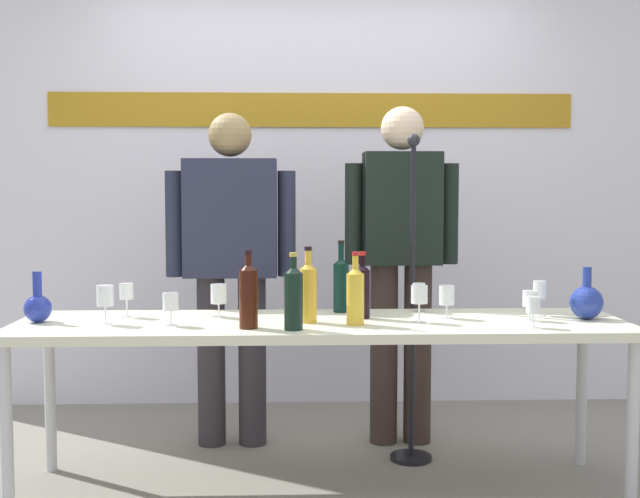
% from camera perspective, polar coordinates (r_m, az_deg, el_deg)
% --- Properties ---
extents(ground_plane, '(10.00, 10.00, 0.00)m').
position_cam_1_polar(ground_plane, '(3.61, 0.09, -16.75)').
color(ground_plane, gray).
extents(back_wall, '(4.43, 0.11, 3.00)m').
position_cam_1_polar(back_wall, '(4.86, -0.57, 6.70)').
color(back_wall, white).
rests_on(back_wall, ground).
extents(display_table, '(2.59, 0.66, 0.74)m').
position_cam_1_polar(display_table, '(3.42, 0.09, -6.02)').
color(display_table, silver).
rests_on(display_table, ground).
extents(decanter_blue_left, '(0.12, 0.12, 0.21)m').
position_cam_1_polar(decanter_blue_left, '(3.57, -19.43, -3.87)').
color(decanter_blue_left, '#223099').
rests_on(decanter_blue_left, display_table).
extents(decanter_blue_right, '(0.14, 0.14, 0.23)m').
position_cam_1_polar(decanter_blue_right, '(3.64, 18.43, -3.56)').
color(decanter_blue_right, navy).
rests_on(decanter_blue_right, display_table).
extents(presenter_left, '(0.65, 0.22, 1.67)m').
position_cam_1_polar(presenter_left, '(4.04, -6.35, -0.39)').
color(presenter_left, '#322B32').
rests_on(presenter_left, ground).
extents(presenter_right, '(0.57, 0.22, 1.71)m').
position_cam_1_polar(presenter_right, '(4.06, 5.81, -0.27)').
color(presenter_right, '#382925').
rests_on(presenter_right, ground).
extents(wine_bottle_0, '(0.07, 0.07, 0.30)m').
position_cam_1_polar(wine_bottle_0, '(3.31, 2.53, -3.21)').
color(wine_bottle_0, gold).
rests_on(wine_bottle_0, display_table).
extents(wine_bottle_1, '(0.08, 0.08, 0.32)m').
position_cam_1_polar(wine_bottle_1, '(3.23, -5.11, -3.20)').
color(wine_bottle_1, '#341309').
rests_on(wine_bottle_1, display_table).
extents(wine_bottle_2, '(0.08, 0.08, 0.31)m').
position_cam_1_polar(wine_bottle_2, '(3.18, -1.90, -3.35)').
color(wine_bottle_2, black).
rests_on(wine_bottle_2, display_table).
extents(wine_bottle_3, '(0.07, 0.07, 0.32)m').
position_cam_1_polar(wine_bottle_3, '(3.36, -0.84, -2.94)').
color(wine_bottle_3, gold).
rests_on(wine_bottle_3, display_table).
extents(wine_bottle_4, '(0.07, 0.07, 0.29)m').
position_cam_1_polar(wine_bottle_4, '(3.48, 3.02, -2.88)').
color(wine_bottle_4, black).
rests_on(wine_bottle_4, display_table).
extents(wine_bottle_5, '(0.07, 0.07, 0.33)m').
position_cam_1_polar(wine_bottle_5, '(3.64, 1.51, -2.42)').
color(wine_bottle_5, black).
rests_on(wine_bottle_5, display_table).
extents(wine_glass_left_0, '(0.06, 0.06, 0.15)m').
position_cam_1_polar(wine_glass_left_0, '(3.61, -13.59, -3.00)').
color(wine_glass_left_0, white).
rests_on(wine_glass_left_0, display_table).
extents(wine_glass_left_1, '(0.07, 0.07, 0.16)m').
position_cam_1_polar(wine_glass_left_1, '(3.43, -15.03, -3.27)').
color(wine_glass_left_1, white).
rests_on(wine_glass_left_1, display_table).
extents(wine_glass_left_2, '(0.06, 0.06, 0.14)m').
position_cam_1_polar(wine_glass_left_2, '(3.34, -10.58, -3.75)').
color(wine_glass_left_2, white).
rests_on(wine_glass_left_2, display_table).
extents(wine_glass_left_3, '(0.07, 0.07, 0.15)m').
position_cam_1_polar(wine_glass_left_3, '(3.53, -7.22, -3.23)').
color(wine_glass_left_3, white).
rests_on(wine_glass_left_3, display_table).
extents(wine_glass_right_0, '(0.07, 0.07, 0.16)m').
position_cam_1_polar(wine_glass_right_0, '(3.39, 7.07, -3.28)').
color(wine_glass_right_0, white).
rests_on(wine_glass_right_0, display_table).
extents(wine_glass_right_1, '(0.06, 0.06, 0.13)m').
position_cam_1_polar(wine_glass_right_1, '(3.53, 14.69, -3.50)').
color(wine_glass_right_1, white).
rests_on(wine_glass_right_1, display_table).
extents(wine_glass_right_2, '(0.06, 0.06, 0.13)m').
position_cam_1_polar(wine_glass_right_2, '(3.35, 14.92, -3.93)').
color(wine_glass_right_2, white).
rests_on(wine_glass_right_2, display_table).
extents(wine_glass_right_3, '(0.06, 0.06, 0.15)m').
position_cam_1_polar(wine_glass_right_3, '(3.68, 15.35, -2.90)').
color(wine_glass_right_3, white).
rests_on(wine_glass_right_3, display_table).
extents(wine_glass_right_4, '(0.07, 0.07, 0.14)m').
position_cam_1_polar(wine_glass_right_4, '(3.51, 9.00, -3.31)').
color(wine_glass_right_4, white).
rests_on(wine_glass_right_4, display_table).
extents(wine_glass_right_5, '(0.06, 0.06, 0.13)m').
position_cam_1_polar(wine_glass_right_5, '(3.68, 7.05, -3.02)').
color(wine_glass_right_5, white).
rests_on(wine_glass_right_5, display_table).
extents(microphone_stand, '(0.20, 0.20, 1.55)m').
position_cam_1_polar(microphone_stand, '(3.86, 6.55, -7.30)').
color(microphone_stand, black).
rests_on(microphone_stand, ground).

